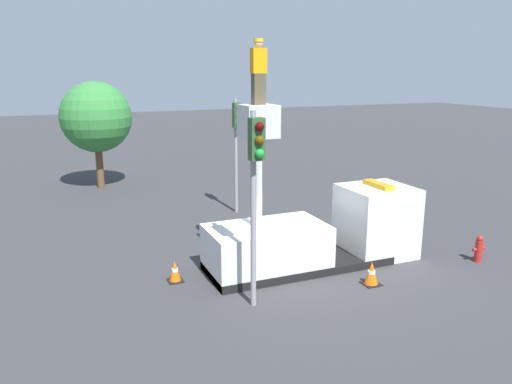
# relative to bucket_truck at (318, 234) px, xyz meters

# --- Properties ---
(ground_plane) EXTENTS (120.00, 120.00, 0.00)m
(ground_plane) POSITION_rel_bucket_truck_xyz_m (-0.66, 0.00, -0.96)
(ground_plane) COLOR #38383A
(bucket_truck) EXTENTS (6.73, 2.07, 4.96)m
(bucket_truck) POSITION_rel_bucket_truck_xyz_m (0.00, 0.00, 0.00)
(bucket_truck) COLOR black
(bucket_truck) RESTS_ON ground
(worker) EXTENTS (0.40, 0.26, 1.75)m
(worker) POSITION_rel_bucket_truck_xyz_m (-1.99, 0.00, 4.88)
(worker) COLOR brown
(worker) RESTS_ON bucket_truck
(traffic_light_pole) EXTENTS (0.34, 0.57, 4.97)m
(traffic_light_pole) POSITION_rel_bucket_truck_xyz_m (-2.92, -2.01, 2.57)
(traffic_light_pole) COLOR gray
(traffic_light_pole) RESTS_ON ground
(traffic_light_across) EXTENTS (0.34, 0.57, 4.76)m
(traffic_light_across) POSITION_rel_bucket_truck_xyz_m (-0.29, 6.25, 2.42)
(traffic_light_across) COLOR gray
(traffic_light_across) RESTS_ON ground
(fire_hydrant) EXTENTS (0.48, 0.24, 0.86)m
(fire_hydrant) POSITION_rel_bucket_truck_xyz_m (4.77, -1.84, -0.54)
(fire_hydrant) COLOR #B2231E
(fire_hydrant) RESTS_ON ground
(traffic_cone_rear) EXTENTS (0.43, 0.43, 0.62)m
(traffic_cone_rear) POSITION_rel_bucket_truck_xyz_m (-4.42, 0.38, -0.67)
(traffic_cone_rear) COLOR black
(traffic_cone_rear) RESTS_ON ground
(traffic_cone_curbside) EXTENTS (0.49, 0.49, 0.67)m
(traffic_cone_curbside) POSITION_rel_bucket_truck_xyz_m (0.64, -1.97, -0.64)
(traffic_cone_curbside) COLOR black
(traffic_cone_curbside) RESTS_ON ground
(tree_left_bg) EXTENTS (3.51, 3.51, 5.36)m
(tree_left_bg) POSITION_rel_bucket_truck_xyz_m (-5.12, 13.37, 2.63)
(tree_left_bg) COLOR brown
(tree_left_bg) RESTS_ON ground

